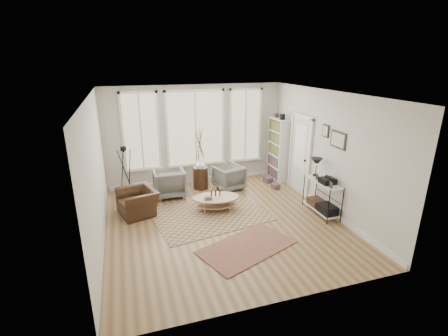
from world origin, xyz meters
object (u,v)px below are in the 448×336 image
object	(u,v)px
armchair_left	(169,183)
armchair_right	(229,177)
side_table	(200,160)
accent_chair	(138,202)
bookcase	(278,149)
coffee_table	(216,200)
low_shelf	(322,194)

from	to	relation	value
armchair_left	armchair_right	distance (m)	1.71
side_table	accent_chair	xyz separation A→B (m)	(-1.83, -1.12, -0.56)
armchair_left	armchair_right	world-z (taller)	armchair_left
bookcase	coffee_table	bearing A→B (deg)	-146.92
bookcase	low_shelf	distance (m)	2.56
armchair_left	accent_chair	distance (m)	1.24
low_shelf	armchair_left	distance (m)	3.99
accent_chair	side_table	bearing A→B (deg)	105.47
coffee_table	accent_chair	distance (m)	1.89
low_shelf	coffee_table	size ratio (longest dim) A/B	1.07
low_shelf	armchair_left	world-z (taller)	low_shelf
armchair_left	armchair_right	size ratio (longest dim) A/B	1.11
bookcase	accent_chair	world-z (taller)	bookcase
accent_chair	armchair_right	bearing A→B (deg)	92.01
bookcase	accent_chair	xyz separation A→B (m)	(-4.28, -1.18, -0.65)
coffee_table	side_table	size ratio (longest dim) A/B	0.67
side_table	accent_chair	bearing A→B (deg)	-148.54
armchair_left	coffee_table	bearing A→B (deg)	127.52
side_table	bookcase	bearing A→B (deg)	1.35
coffee_table	armchair_left	size ratio (longest dim) A/B	1.45
armchair_left	accent_chair	bearing A→B (deg)	43.97
armchair_right	accent_chair	size ratio (longest dim) A/B	0.80
coffee_table	side_table	distance (m)	1.64
low_shelf	accent_chair	world-z (taller)	low_shelf
low_shelf	armchair_left	xyz separation A→B (m)	(-3.33, 2.19, -0.13)
armchair_right	side_table	world-z (taller)	side_table
side_table	low_shelf	bearing A→B (deg)	-45.81
armchair_right	accent_chair	world-z (taller)	armchair_right
bookcase	low_shelf	world-z (taller)	bookcase
bookcase	coffee_table	distance (m)	2.98
armchair_left	low_shelf	bearing A→B (deg)	146.89
armchair_left	accent_chair	size ratio (longest dim) A/B	0.89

